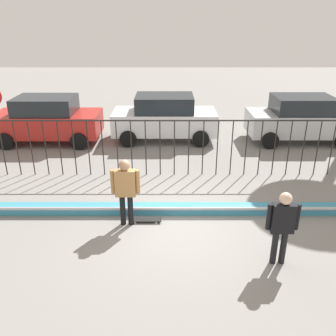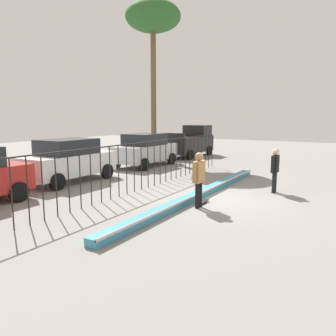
# 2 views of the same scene
# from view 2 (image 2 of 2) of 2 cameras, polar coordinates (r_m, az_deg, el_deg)

# --- Properties ---
(ground_plane) EXTENTS (60.00, 60.00, 0.00)m
(ground_plane) POSITION_cam_2_polar(r_m,az_deg,el_deg) (11.76, 8.17, -5.38)
(ground_plane) COLOR gray
(bowl_coping_ledge) EXTENTS (11.00, 0.41, 0.27)m
(bowl_coping_ledge) POSITION_cam_2_polar(r_m,az_deg,el_deg) (11.97, 5.42, -4.48)
(bowl_coping_ledge) COLOR teal
(bowl_coping_ledge) RESTS_ON ground
(perimeter_fence) EXTENTS (14.04, 0.04, 1.88)m
(perimeter_fence) POSITION_cam_2_polar(r_m,az_deg,el_deg) (13.06, -4.64, 1.25)
(perimeter_fence) COLOR black
(perimeter_fence) RESTS_ON ground
(skateboarder) EXTENTS (0.71, 0.27, 1.77)m
(skateboarder) POSITION_cam_2_polar(r_m,az_deg,el_deg) (10.44, 5.35, -1.18)
(skateboarder) COLOR black
(skateboarder) RESTS_ON ground
(skateboard) EXTENTS (0.80, 0.20, 0.07)m
(skateboard) POSITION_cam_2_polar(r_m,az_deg,el_deg) (11.11, 5.84, -5.86)
(skateboard) COLOR black
(skateboard) RESTS_ON ground
(camera_operator) EXTENTS (0.68, 0.26, 1.69)m
(camera_operator) POSITION_cam_2_polar(r_m,az_deg,el_deg) (13.13, 17.95, 0.27)
(camera_operator) COLOR black
(camera_operator) RESTS_ON ground
(parked_car_white) EXTENTS (4.30, 2.12, 1.90)m
(parked_car_white) POSITION_cam_2_polar(r_m,az_deg,el_deg) (15.29, -16.84, 1.32)
(parked_car_white) COLOR silver
(parked_car_white) RESTS_ON ground
(parked_car_silver) EXTENTS (4.30, 2.12, 1.90)m
(parked_car_silver) POSITION_cam_2_polar(r_m,az_deg,el_deg) (19.41, -3.98, 3.19)
(parked_car_silver) COLOR #B7BABF
(parked_car_silver) RESTS_ON ground
(pickup_truck) EXTENTS (4.70, 2.12, 2.24)m
(pickup_truck) POSITION_cam_2_polar(r_m,az_deg,el_deg) (24.25, 3.79, 4.47)
(pickup_truck) COLOR black
(pickup_truck) RESTS_ON ground
(palm_tree_tall) EXTENTS (3.61, 3.61, 10.28)m
(palm_tree_tall) POSITION_cam_2_polar(r_m,az_deg,el_deg) (23.51, -2.59, 24.15)
(palm_tree_tall) COLOR brown
(palm_tree_tall) RESTS_ON ground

